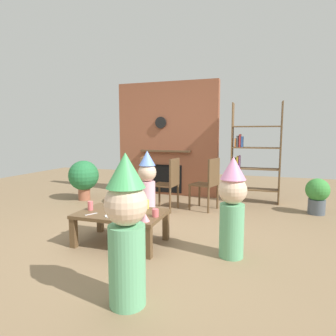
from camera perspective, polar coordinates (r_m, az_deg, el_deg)
name	(u,v)px	position (r m, az deg, el deg)	size (l,w,h in m)	color
ground_plane	(147,236)	(3.80, -4.17, -13.45)	(12.00, 12.00, 0.00)	#846B4C
brick_fireplace_feature	(167,139)	(6.21, -0.14, 5.71)	(2.20, 0.28, 2.40)	#935138
bookshelf	(252,156)	(5.70, 16.30, 2.30)	(0.90, 0.28, 1.90)	brown
coffee_table	(121,217)	(3.52, -9.31, -9.60)	(1.03, 0.66, 0.38)	brown
paper_cup_near_left	(90,206)	(3.67, -15.21, -7.25)	(0.06, 0.06, 0.11)	#E5666B
paper_cup_near_right	(155,213)	(3.27, -2.53, -8.91)	(0.07, 0.07, 0.09)	#E5666B
paper_cup_center	(146,204)	(3.62, -4.44, -7.20)	(0.08, 0.08, 0.11)	#F2CC4C
paper_plate_front	(136,210)	(3.53, -6.43, -8.38)	(0.17, 0.17, 0.01)	white
paper_plate_rear	(113,216)	(3.34, -10.96, -9.35)	(0.18, 0.18, 0.01)	white
birthday_cake_slice	(145,217)	(3.11, -4.56, -9.76)	(0.10, 0.10, 0.09)	pink
table_fork	(91,214)	(3.48, -15.06, -8.86)	(0.15, 0.02, 0.01)	silver
child_with_cone_hat	(126,226)	(2.22, -8.28, -11.41)	(0.33, 0.33, 1.18)	#66B27F
child_in_pink	(232,205)	(3.12, 12.68, -7.14)	(0.30, 0.30, 1.08)	#66B27F
child_by_the_chairs	(147,182)	(4.56, -4.15, -2.77)	(0.29, 0.29, 1.05)	#EAB2C6
dining_chair_left	(138,178)	(5.24, -6.07, -2.02)	(0.49, 0.49, 0.90)	brown
dining_chair_middle	(169,181)	(4.89, 0.29, -2.62)	(0.43, 0.43, 0.90)	brown
dining_chair_right	(209,181)	(4.96, 8.12, -2.56)	(0.49, 0.49, 0.90)	brown
potted_plant_tall	(317,194)	(5.30, 27.60, -4.61)	(0.37, 0.37, 0.59)	#4C5660
potted_plant_short	(84,176)	(5.93, -16.45, -1.63)	(0.59, 0.59, 0.79)	#9E5B42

